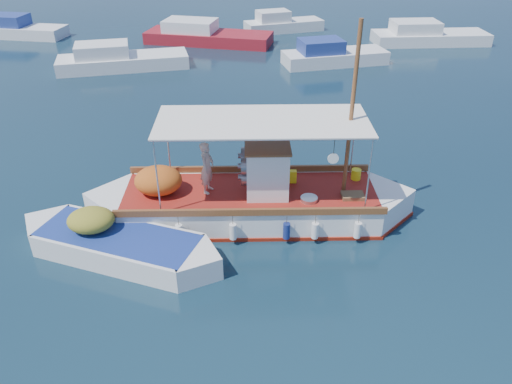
{
  "coord_description": "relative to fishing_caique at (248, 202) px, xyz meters",
  "views": [
    {
      "loc": [
        -1.36,
        -13.2,
        9.38
      ],
      "look_at": [
        -0.42,
        0.0,
        1.45
      ],
      "focal_mm": 35.0,
      "sensor_mm": 36.0,
      "label": 1
    }
  ],
  "objects": [
    {
      "name": "ground",
      "position": [
        0.62,
        -0.79,
        -0.58
      ],
      "size": [
        160.0,
        160.0,
        0.0
      ],
      "primitive_type": "plane",
      "color": "black",
      "rests_on": "ground"
    },
    {
      "name": "bg_boat_n",
      "position": [
        -1.83,
        22.99,
        -0.09
      ],
      "size": [
        9.47,
        5.25,
        1.8
      ],
      "rotation": [
        0.0,
        0.0,
        -0.29
      ],
      "color": "maroon",
      "rests_on": "ground"
    },
    {
      "name": "fishing_caique",
      "position": [
        0.0,
        0.0,
        0.0
      ],
      "size": [
        10.95,
        3.45,
        6.68
      ],
      "rotation": [
        0.0,
        0.0,
        -0.05
      ],
      "color": "white",
      "rests_on": "ground"
    },
    {
      "name": "bg_boat_e",
      "position": [
        14.19,
        21.73,
        -0.09
      ],
      "size": [
        8.15,
        2.67,
        1.8
      ],
      "rotation": [
        0.0,
        0.0,
        -0.01
      ],
      "color": "silver",
      "rests_on": "ground"
    },
    {
      "name": "bg_boat_ne",
      "position": [
        6.31,
        17.18,
        -0.09
      ],
      "size": [
        6.85,
        3.27,
        1.8
      ],
      "rotation": [
        0.0,
        0.0,
        0.17
      ],
      "color": "silver",
      "rests_on": "ground"
    },
    {
      "name": "bg_boat_far_w",
      "position": [
        -15.79,
        25.83,
        -0.09
      ],
      "size": [
        6.7,
        3.72,
        1.8
      ],
      "rotation": [
        0.0,
        0.0,
        -0.24
      ],
      "color": "silver",
      "rests_on": "ground"
    },
    {
      "name": "bg_boat_far_n",
      "position": [
        4.14,
        26.24,
        -0.09
      ],
      "size": [
        6.38,
        3.41,
        1.8
      ],
      "rotation": [
        0.0,
        0.0,
        0.24
      ],
      "color": "silver",
      "rests_on": "ground"
    },
    {
      "name": "bg_boat_nw",
      "position": [
        -7.02,
        17.18,
        -0.09
      ],
      "size": [
        8.15,
        3.64,
        1.8
      ],
      "rotation": [
        0.0,
        0.0,
        0.16
      ],
      "color": "silver",
      "rests_on": "ground"
    },
    {
      "name": "dinghy",
      "position": [
        -4.04,
        -1.77,
        -0.24
      ],
      "size": [
        6.18,
        3.68,
        1.65
      ],
      "rotation": [
        0.0,
        0.0,
        -0.41
      ],
      "color": "white",
      "rests_on": "ground"
    }
  ]
}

